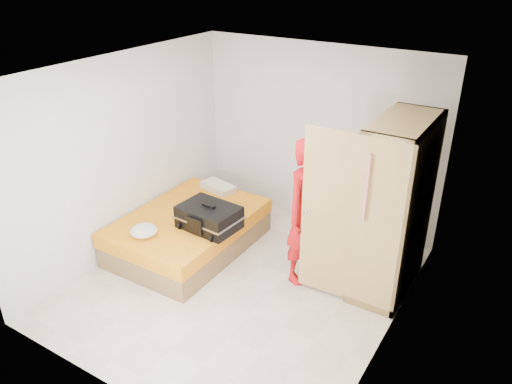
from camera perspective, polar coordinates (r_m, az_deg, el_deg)
The scene contains 7 objects.
room at distance 5.57m, azimuth -1.76°, elevation 0.53°, with size 4.00×4.02×2.60m.
bed at distance 6.83m, azimuth -7.68°, elevation -4.50°, with size 1.42×2.02×0.50m.
wardrobe at distance 5.88m, azimuth 14.93°, elevation -2.28°, with size 1.17×1.20×2.10m.
person at distance 5.90m, azimuth 6.03°, elevation -2.38°, with size 0.66×0.43×1.81m, color red.
suitcase at distance 6.34m, azimuth -5.40°, elevation -2.87°, with size 0.78×0.60×0.32m.
round_cushion at distance 6.33m, azimuth -12.68°, elevation -4.33°, with size 0.34×0.34×0.13m, color silver.
pillow at distance 7.35m, azimuth -4.37°, elevation 0.58°, with size 0.53×0.27×0.10m, color silver.
Camera 1 is at (2.79, -4.18, 3.71)m, focal length 35.00 mm.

